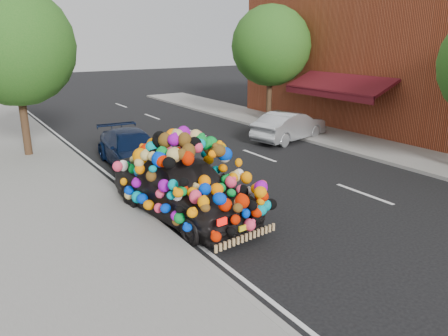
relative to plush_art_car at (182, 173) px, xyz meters
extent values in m
plane|color=black|center=(1.51, -1.43, -1.13)|extent=(100.00, 100.00, 0.00)
cube|color=gray|center=(-2.79, -1.43, -1.07)|extent=(4.00, 60.00, 0.12)
cube|color=gray|center=(-0.84, -1.43, -1.07)|extent=(0.15, 60.00, 0.13)
cube|color=gray|center=(9.71, 1.57, -1.07)|extent=(3.00, 40.00, 0.12)
cube|color=#4F0E16|center=(10.21, 4.57, 1.22)|extent=(1.62, 5.20, 0.75)
cube|color=#4F0E16|center=(9.46, 4.57, 0.82)|extent=(0.06, 5.20, 0.35)
cylinder|color=#332114|center=(-2.29, 8.07, 0.23)|extent=(0.28, 0.28, 2.73)
sphere|color=#1A5416|center=(-2.29, 8.07, 2.90)|extent=(4.20, 4.20, 4.20)
cylinder|color=#332114|center=(9.51, 8.57, 0.19)|extent=(0.28, 0.28, 2.64)
sphere|color=#1A5416|center=(9.51, 8.57, 2.77)|extent=(4.00, 4.00, 4.00)
imported|color=black|center=(0.00, 0.00, -0.36)|extent=(2.38, 4.76, 1.56)
cube|color=red|center=(-0.34, -2.36, -0.35)|extent=(0.23, 0.09, 0.14)
cube|color=red|center=(0.90, -2.21, -0.35)|extent=(0.23, 0.09, 0.14)
cube|color=yellow|center=(0.28, -2.29, -0.65)|extent=(0.34, 0.08, 0.12)
imported|color=black|center=(0.56, 4.85, -0.52)|extent=(2.06, 4.35, 1.23)
imported|color=#ABAFB2|center=(7.77, 4.92, -0.50)|extent=(4.05, 2.18, 1.27)
camera|label=1|loc=(-4.68, -9.18, 3.22)|focal=35.00mm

